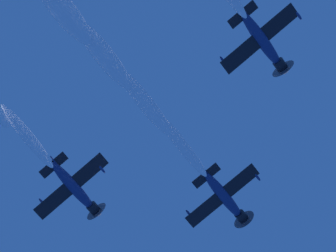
# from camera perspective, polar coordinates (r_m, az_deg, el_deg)

# --- Properties ---
(airplane_lead) EXTENTS (8.23, 7.52, 3.10)m
(airplane_lead) POSITION_cam_1_polar(r_m,az_deg,el_deg) (76.83, 4.11, -5.14)
(airplane_lead) COLOR navy
(airplane_left_wingman) EXTENTS (8.02, 7.49, 3.32)m
(airplane_left_wingman) POSITION_cam_1_polar(r_m,az_deg,el_deg) (76.42, -6.70, -4.45)
(airplane_left_wingman) COLOR navy
(airplane_right_wingman) EXTENTS (8.10, 7.49, 3.17)m
(airplane_right_wingman) POSITION_cam_1_polar(r_m,az_deg,el_deg) (71.16, 6.81, 6.04)
(airplane_right_wingman) COLOR navy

